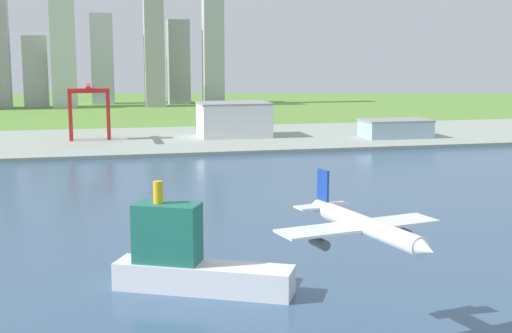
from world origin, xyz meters
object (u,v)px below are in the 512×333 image
at_px(warehouse_main, 234,119).
at_px(warehouse_annex, 395,128).
at_px(port_crane_red, 89,99).
at_px(ferry_boat, 189,260).
at_px(airplane_landing, 364,226).

xyz_separation_m(warehouse_main, warehouse_annex, (103.83, -28.33, -5.53)).
distance_m(port_crane_red, warehouse_annex, 200.96).
height_order(ferry_boat, warehouse_annex, ferry_boat).
bearing_deg(airplane_landing, port_crane_red, 98.66).
distance_m(port_crane_red, warehouse_main, 95.22).
relative_size(port_crane_red, warehouse_main, 0.94).
height_order(airplane_landing, ferry_boat, airplane_landing).
height_order(airplane_landing, warehouse_annex, airplane_landing).
bearing_deg(warehouse_annex, port_crane_red, 171.80).
height_order(port_crane_red, warehouse_main, port_crane_red).
distance_m(airplane_landing, warehouse_annex, 346.93).
bearing_deg(port_crane_red, ferry_boat, -85.44).
bearing_deg(ferry_boat, warehouse_main, 76.73).
bearing_deg(warehouse_annex, warehouse_main, 164.74).
xyz_separation_m(ferry_boat, port_crane_red, (-23.80, 298.10, 20.66)).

